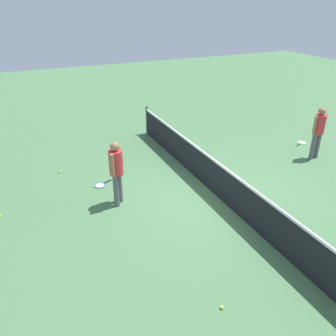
{
  "coord_description": "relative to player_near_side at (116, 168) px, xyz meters",
  "views": [
    {
      "loc": [
        6.84,
        -4.47,
        4.82
      ],
      "look_at": [
        -0.31,
        -1.25,
        0.9
      ],
      "focal_mm": 37.34,
      "sensor_mm": 36.0,
      "label": 1
    }
  ],
  "objects": [
    {
      "name": "ground_plane",
      "position": [
        0.62,
        2.49,
        -1.01
      ],
      "size": [
        40.0,
        40.0,
        0.0
      ],
      "primitive_type": "plane",
      "color": "#4C7A4C"
    },
    {
      "name": "court_net",
      "position": [
        0.62,
        2.49,
        -0.51
      ],
      "size": [
        10.09,
        0.09,
        1.07
      ],
      "color": "#4C4C51",
      "rests_on": "ground_plane"
    },
    {
      "name": "player_near_side",
      "position": [
        0.0,
        0.0,
        0.0
      ],
      "size": [
        0.48,
        0.48,
        1.7
      ],
      "color": "#595960",
      "rests_on": "ground_plane"
    },
    {
      "name": "player_far_side",
      "position": [
        -0.05,
        6.63,
        0.0
      ],
      "size": [
        0.37,
        0.53,
        1.7
      ],
      "color": "#595960",
      "rests_on": "ground_plane"
    },
    {
      "name": "tennis_racket_near_player",
      "position": [
        -1.11,
        -0.19,
        -1.0
      ],
      "size": [
        0.42,
        0.6,
        0.03
      ],
      "color": "blue",
      "rests_on": "ground_plane"
    },
    {
      "name": "tennis_racket_far_player",
      "position": [
        -1.19,
        7.21,
        -1.0
      ],
      "size": [
        0.41,
        0.6,
        0.03
      ],
      "color": "white",
      "rests_on": "ground_plane"
    },
    {
      "name": "tennis_ball_near_player",
      "position": [
        -2.39,
        -1.13,
        -0.98
      ],
      "size": [
        0.07,
        0.07,
        0.07
      ],
      "primitive_type": "sphere",
      "color": "#C6E033",
      "rests_on": "ground_plane"
    },
    {
      "name": "tennis_ball_by_net",
      "position": [
        3.96,
        0.61,
        -0.98
      ],
      "size": [
        0.07,
        0.07,
        0.07
      ],
      "primitive_type": "sphere",
      "color": "#C6E033",
      "rests_on": "ground_plane"
    },
    {
      "name": "tennis_ball_midcourt",
      "position": [
        -0.57,
        -2.8,
        -0.98
      ],
      "size": [
        0.07,
        0.07,
        0.07
      ],
      "primitive_type": "sphere",
      "color": "#C6E033",
      "rests_on": "ground_plane"
    }
  ]
}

